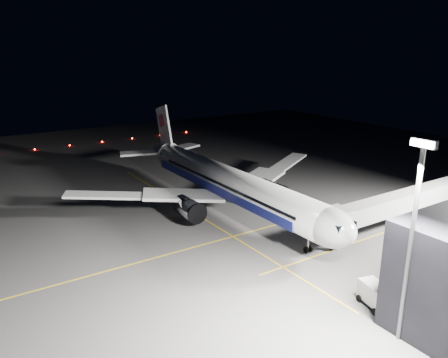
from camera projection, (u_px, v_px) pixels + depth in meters
The scene contains 13 objects.
ground at pixel (229, 210), 79.80m from camera, with size 200.00×200.00×0.00m, color #4C4C4F.
guide_line_main at pixel (263, 228), 71.78m from camera, with size 0.25×80.00×0.01m, color gold.
guide_line_cross at pixel (201, 217), 76.65m from camera, with size 70.00×0.25×0.01m, color gold.
guide_line_side at pixel (362, 240), 67.40m from camera, with size 0.25×40.00×0.01m, color gold.
airliner at pixel (226, 182), 79.18m from camera, with size 61.48×54.22×16.64m.
jet_bridge at pixel (398, 202), 70.31m from camera, with size 3.60×34.40×6.30m.
floodlight_mast_south at pixel (413, 226), 41.02m from camera, with size 2.40×0.67×20.70m.
taxiway_lights at pixel (102, 142), 137.47m from camera, with size 0.44×60.44×0.44m.
service_truck at pixel (378, 297), 49.14m from camera, with size 5.73×3.44×2.75m.
baggage_tug at pixel (256, 185), 91.87m from camera, with size 3.18×2.80×1.98m.
safety_cone_a at pixel (262, 207), 80.71m from camera, with size 0.39×0.39×0.59m, color orange.
safety_cone_b at pixel (260, 211), 78.59m from camera, with size 0.34×0.34×0.52m, color orange.
safety_cone_c at pixel (257, 187), 91.97m from camera, with size 0.45×0.45×0.67m, color orange.
Camera 1 is at (62.10, -41.72, 28.36)m, focal length 35.00 mm.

